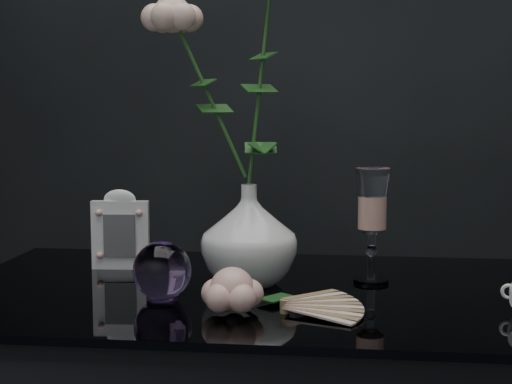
% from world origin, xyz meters
% --- Properties ---
extents(vase, '(0.18, 0.18, 0.16)m').
position_xyz_m(vase, '(-0.05, 0.08, 0.84)').
color(vase, white).
rests_on(vase, table).
extents(wine_glass, '(0.06, 0.06, 0.19)m').
position_xyz_m(wine_glass, '(0.15, 0.11, 0.86)').
color(wine_glass, white).
rests_on(wine_glass, table).
extents(picture_frame, '(0.11, 0.09, 0.14)m').
position_xyz_m(picture_frame, '(-0.29, 0.17, 0.83)').
color(picture_frame, white).
rests_on(picture_frame, table).
extents(paperweight, '(0.10, 0.10, 0.09)m').
position_xyz_m(paperweight, '(-0.17, -0.04, 0.81)').
color(paperweight, '#9D75BF').
rests_on(paperweight, table).
extents(paper_fan, '(0.24, 0.19, 0.02)m').
position_xyz_m(paper_fan, '(0.02, -0.09, 0.77)').
color(paper_fan, beige).
rests_on(paper_fan, table).
extents(loose_rose, '(0.21, 0.24, 0.07)m').
position_xyz_m(loose_rose, '(-0.05, -0.10, 0.80)').
color(loose_rose, '#FCB5A3').
rests_on(loose_rose, table).
extents(roses, '(0.24, 0.12, 0.43)m').
position_xyz_m(roses, '(-0.08, 0.08, 1.12)').
color(roses, beige).
rests_on(roses, vase).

